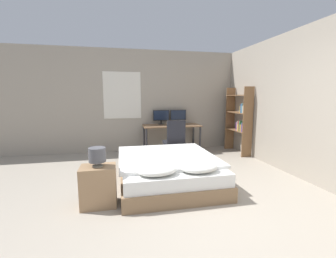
{
  "coord_description": "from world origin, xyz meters",
  "views": [
    {
      "loc": [
        -0.98,
        -2.29,
        1.48
      ],
      "look_at": [
        0.08,
        2.6,
        0.75
      ],
      "focal_mm": 24.0,
      "sensor_mm": 36.0,
      "label": 1
    }
  ],
  "objects_px": {
    "bed": "(168,169)",
    "monitor_left": "(161,116)",
    "computer_mouse": "(184,125)",
    "monitor_right": "(178,116)",
    "keyboard": "(174,126)",
    "bedside_lamp": "(97,155)",
    "desk": "(172,128)",
    "office_chair": "(175,145)",
    "nightstand": "(99,186)",
    "bookshelf": "(240,118)"
  },
  "relations": [
    {
      "from": "nightstand",
      "to": "keyboard",
      "type": "distance_m",
      "value": 3.01
    },
    {
      "from": "monitor_right",
      "to": "keyboard",
      "type": "xyz_separation_m",
      "value": [
        -0.24,
        -0.45,
        -0.21
      ]
    },
    {
      "from": "bed",
      "to": "monitor_right",
      "type": "xyz_separation_m",
      "value": [
        0.8,
        2.32,
        0.71
      ]
    },
    {
      "from": "monitor_right",
      "to": "computer_mouse",
      "type": "height_order",
      "value": "monitor_right"
    },
    {
      "from": "nightstand",
      "to": "bedside_lamp",
      "type": "relative_size",
      "value": 2.16
    },
    {
      "from": "keyboard",
      "to": "monitor_right",
      "type": "bearing_deg",
      "value": 61.82
    },
    {
      "from": "nightstand",
      "to": "computer_mouse",
      "type": "distance_m",
      "value": 3.16
    },
    {
      "from": "keyboard",
      "to": "nightstand",
      "type": "bearing_deg",
      "value": -123.64
    },
    {
      "from": "bedside_lamp",
      "to": "monitor_right",
      "type": "distance_m",
      "value": 3.48
    },
    {
      "from": "desk",
      "to": "monitor_right",
      "type": "distance_m",
      "value": 0.45
    },
    {
      "from": "monitor_left",
      "to": "bookshelf",
      "type": "distance_m",
      "value": 2.07
    },
    {
      "from": "desk",
      "to": "bookshelf",
      "type": "height_order",
      "value": "bookshelf"
    },
    {
      "from": "computer_mouse",
      "to": "bookshelf",
      "type": "height_order",
      "value": "bookshelf"
    },
    {
      "from": "office_chair",
      "to": "bookshelf",
      "type": "height_order",
      "value": "bookshelf"
    },
    {
      "from": "bed",
      "to": "monitor_left",
      "type": "bearing_deg",
      "value": 82.2
    },
    {
      "from": "bedside_lamp",
      "to": "bed",
      "type": "bearing_deg",
      "value": 28.87
    },
    {
      "from": "monitor_left",
      "to": "computer_mouse",
      "type": "xyz_separation_m",
      "value": [
        0.51,
        -0.45,
        -0.2
      ]
    },
    {
      "from": "nightstand",
      "to": "office_chair",
      "type": "relative_size",
      "value": 0.58
    },
    {
      "from": "monitor_right",
      "to": "keyboard",
      "type": "height_order",
      "value": "monitor_right"
    },
    {
      "from": "monitor_left",
      "to": "nightstand",
      "type": "bearing_deg",
      "value": -115.71
    },
    {
      "from": "monitor_right",
      "to": "bookshelf",
      "type": "xyz_separation_m",
      "value": [
        1.45,
        -0.76,
        -0.03
      ]
    },
    {
      "from": "nightstand",
      "to": "monitor_right",
      "type": "relative_size",
      "value": 1.25
    },
    {
      "from": "monitor_left",
      "to": "bed",
      "type": "bearing_deg",
      "value": -97.8
    },
    {
      "from": "nightstand",
      "to": "monitor_right",
      "type": "height_order",
      "value": "monitor_right"
    },
    {
      "from": "monitor_right",
      "to": "computer_mouse",
      "type": "bearing_deg",
      "value": -86.58
    },
    {
      "from": "office_chair",
      "to": "bed",
      "type": "bearing_deg",
      "value": -108.92
    },
    {
      "from": "computer_mouse",
      "to": "office_chair",
      "type": "height_order",
      "value": "office_chair"
    },
    {
      "from": "keyboard",
      "to": "monitor_left",
      "type": "bearing_deg",
      "value": 118.18
    },
    {
      "from": "bedside_lamp",
      "to": "monitor_right",
      "type": "height_order",
      "value": "monitor_right"
    },
    {
      "from": "monitor_left",
      "to": "keyboard",
      "type": "xyz_separation_m",
      "value": [
        0.24,
        -0.45,
        -0.21
      ]
    },
    {
      "from": "nightstand",
      "to": "office_chair",
      "type": "distance_m",
      "value": 2.43
    },
    {
      "from": "desk",
      "to": "bookshelf",
      "type": "xyz_separation_m",
      "value": [
        1.68,
        -0.54,
        0.28
      ]
    },
    {
      "from": "bed",
      "to": "bedside_lamp",
      "type": "xyz_separation_m",
      "value": [
        -1.09,
        -0.6,
        0.47
      ]
    },
    {
      "from": "desk",
      "to": "monitor_left",
      "type": "bearing_deg",
      "value": 136.76
    },
    {
      "from": "monitor_right",
      "to": "desk",
      "type": "bearing_deg",
      "value": -136.76
    },
    {
      "from": "monitor_left",
      "to": "office_chair",
      "type": "relative_size",
      "value": 0.46
    },
    {
      "from": "nightstand",
      "to": "monitor_left",
      "type": "relative_size",
      "value": 1.25
    },
    {
      "from": "bookshelf",
      "to": "office_chair",
      "type": "bearing_deg",
      "value": -171.34
    },
    {
      "from": "office_chair",
      "to": "computer_mouse",
      "type": "bearing_deg",
      "value": 56.93
    },
    {
      "from": "desk",
      "to": "bedside_lamp",
      "type": "bearing_deg",
      "value": -121.41
    },
    {
      "from": "nightstand",
      "to": "bookshelf",
      "type": "relative_size",
      "value": 0.32
    },
    {
      "from": "keyboard",
      "to": "office_chair",
      "type": "height_order",
      "value": "office_chair"
    },
    {
      "from": "monitor_left",
      "to": "monitor_right",
      "type": "xyz_separation_m",
      "value": [
        0.48,
        0.0,
        0.0
      ]
    },
    {
      "from": "bed",
      "to": "bedside_lamp",
      "type": "distance_m",
      "value": 1.33
    },
    {
      "from": "monitor_left",
      "to": "keyboard",
      "type": "height_order",
      "value": "monitor_left"
    },
    {
      "from": "bedside_lamp",
      "to": "desk",
      "type": "xyz_separation_m",
      "value": [
        1.64,
        2.69,
        -0.06
      ]
    },
    {
      "from": "monitor_left",
      "to": "monitor_right",
      "type": "relative_size",
      "value": 1.0
    },
    {
      "from": "desk",
      "to": "office_chair",
      "type": "xyz_separation_m",
      "value": [
        -0.12,
        -0.81,
        -0.27
      ]
    },
    {
      "from": "monitor_right",
      "to": "keyboard",
      "type": "bearing_deg",
      "value": -118.18
    },
    {
      "from": "monitor_right",
      "to": "office_chair",
      "type": "xyz_separation_m",
      "value": [
        -0.36,
        -1.04,
        -0.58
      ]
    }
  ]
}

